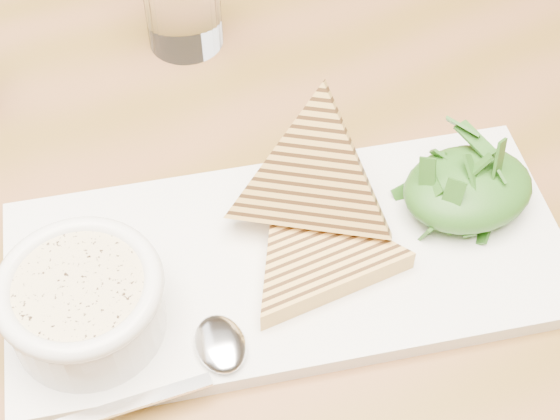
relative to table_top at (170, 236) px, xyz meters
name	(u,v)px	position (x,y,z in m)	size (l,w,h in m)	color
table_top	(170,236)	(0.00, 0.00, 0.00)	(1.30, 0.87, 0.04)	brown
table_leg_br	(493,98)	(0.60, 0.38, -0.38)	(0.06, 0.06, 0.71)	brown
platter	(288,261)	(0.08, -0.08, 0.03)	(0.45, 0.20, 0.02)	white
soup_bowl	(86,309)	(-0.08, -0.09, 0.06)	(0.11, 0.11, 0.05)	white
soup	(79,288)	(-0.08, -0.09, 0.09)	(0.10, 0.10, 0.01)	beige
bowl_rim	(78,286)	(-0.08, -0.09, 0.09)	(0.12, 0.12, 0.01)	white
sandwich_flat	(316,255)	(0.10, -0.09, 0.05)	(0.15, 0.15, 0.02)	gold
sandwich_lean	(313,179)	(0.11, -0.05, 0.09)	(0.15, 0.15, 0.08)	gold
salad_base	(468,189)	(0.24, -0.08, 0.06)	(0.11, 0.09, 0.04)	#1B4610
arugula_pile	(469,184)	(0.24, -0.08, 0.06)	(0.11, 0.10, 0.05)	#346A22
spoon_bowl	(220,344)	(0.01, -0.14, 0.04)	(0.04, 0.05, 0.01)	silver
spoon_handle	(124,406)	(-0.07, -0.16, 0.04)	(0.13, 0.01, 0.00)	silver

